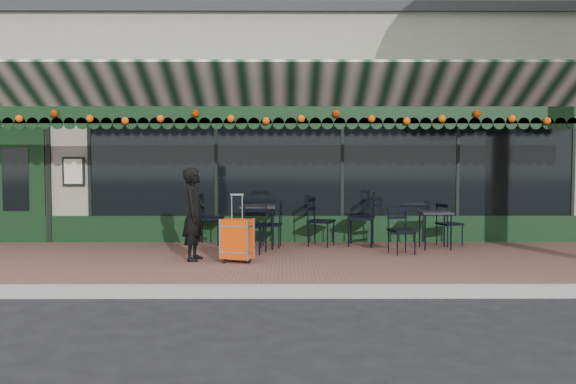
{
  "coord_description": "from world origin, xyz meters",
  "views": [
    {
      "loc": [
        0.32,
        -7.6,
        1.71
      ],
      "look_at": [
        0.36,
        1.6,
        1.23
      ],
      "focal_mm": 38.0,
      "sensor_mm": 36.0,
      "label": 1
    }
  ],
  "objects_px": {
    "suitcase": "(237,240)",
    "chair_a_front": "(402,231)",
    "chair_a_left": "(361,219)",
    "chair_b_left": "(271,225)",
    "woman": "(194,214)",
    "chair_b_right": "(321,222)",
    "chair_a_right": "(450,224)",
    "chair_solo": "(210,219)",
    "chair_b_front": "(252,226)",
    "cafe_table_b": "(258,210)",
    "cafe_table_a": "(435,215)"
  },
  "relations": [
    {
      "from": "chair_b_right",
      "to": "chair_b_left",
      "type": "bearing_deg",
      "value": 120.41
    },
    {
      "from": "chair_a_right",
      "to": "chair_b_front",
      "type": "distance_m",
      "value": 3.68
    },
    {
      "from": "chair_a_front",
      "to": "chair_b_front",
      "type": "bearing_deg",
      "value": 160.93
    },
    {
      "from": "chair_b_left",
      "to": "cafe_table_a",
      "type": "bearing_deg",
      "value": 91.03
    },
    {
      "from": "chair_b_left",
      "to": "chair_solo",
      "type": "bearing_deg",
      "value": -103.2
    },
    {
      "from": "chair_solo",
      "to": "suitcase",
      "type": "bearing_deg",
      "value": -155.52
    },
    {
      "from": "cafe_table_a",
      "to": "chair_solo",
      "type": "distance_m",
      "value": 4.09
    },
    {
      "from": "cafe_table_b",
      "to": "chair_b_front",
      "type": "distance_m",
      "value": 0.67
    },
    {
      "from": "cafe_table_b",
      "to": "chair_a_right",
      "type": "relative_size",
      "value": 0.97
    },
    {
      "from": "cafe_table_b",
      "to": "chair_a_right",
      "type": "height_order",
      "value": "chair_a_right"
    },
    {
      "from": "chair_a_left",
      "to": "chair_b_left",
      "type": "distance_m",
      "value": 1.65
    },
    {
      "from": "woman",
      "to": "chair_a_right",
      "type": "distance_m",
      "value": 4.72
    },
    {
      "from": "suitcase",
      "to": "chair_a_left",
      "type": "relative_size",
      "value": 1.05
    },
    {
      "from": "chair_b_front",
      "to": "cafe_table_b",
      "type": "bearing_deg",
      "value": 96.6
    },
    {
      "from": "chair_a_front",
      "to": "chair_b_right",
      "type": "bearing_deg",
      "value": 126.2
    },
    {
      "from": "suitcase",
      "to": "chair_a_right",
      "type": "distance_m",
      "value": 4.16
    },
    {
      "from": "woman",
      "to": "chair_a_front",
      "type": "distance_m",
      "value": 3.42
    },
    {
      "from": "chair_a_front",
      "to": "chair_b_left",
      "type": "xyz_separation_m",
      "value": [
        -2.19,
        0.83,
        0.0
      ]
    },
    {
      "from": "cafe_table_b",
      "to": "chair_b_front",
      "type": "xyz_separation_m",
      "value": [
        -0.08,
        -0.63,
        -0.22
      ]
    },
    {
      "from": "woman",
      "to": "chair_solo",
      "type": "relative_size",
      "value": 1.53
    },
    {
      "from": "woman",
      "to": "chair_b_left",
      "type": "relative_size",
      "value": 1.85
    },
    {
      "from": "cafe_table_a",
      "to": "chair_a_front",
      "type": "xyz_separation_m",
      "value": [
        -0.71,
        -0.63,
        -0.2
      ]
    },
    {
      "from": "suitcase",
      "to": "woman",
      "type": "bearing_deg",
      "value": -176.29
    },
    {
      "from": "woman",
      "to": "chair_a_right",
      "type": "xyz_separation_m",
      "value": [
        4.42,
        1.62,
        -0.33
      ]
    },
    {
      "from": "cafe_table_a",
      "to": "chair_a_right",
      "type": "height_order",
      "value": "chair_a_right"
    },
    {
      "from": "chair_b_left",
      "to": "chair_a_front",
      "type": "bearing_deg",
      "value": 74.3
    },
    {
      "from": "suitcase",
      "to": "chair_a_front",
      "type": "xyz_separation_m",
      "value": [
        2.67,
        0.8,
        0.04
      ]
    },
    {
      "from": "suitcase",
      "to": "chair_b_front",
      "type": "bearing_deg",
      "value": 98.97
    },
    {
      "from": "woman",
      "to": "chair_b_left",
      "type": "distance_m",
      "value": 1.87
    },
    {
      "from": "cafe_table_b",
      "to": "chair_a_left",
      "type": "distance_m",
      "value": 1.9
    },
    {
      "from": "chair_a_left",
      "to": "chair_a_right",
      "type": "xyz_separation_m",
      "value": [
        1.62,
        -0.0,
        -0.11
      ]
    },
    {
      "from": "cafe_table_b",
      "to": "chair_b_front",
      "type": "height_order",
      "value": "chair_b_front"
    },
    {
      "from": "woman",
      "to": "chair_b_left",
      "type": "xyz_separation_m",
      "value": [
        1.16,
        1.44,
        -0.33
      ]
    },
    {
      "from": "chair_b_right",
      "to": "chair_b_front",
      "type": "bearing_deg",
      "value": 147.15
    },
    {
      "from": "chair_a_right",
      "to": "chair_a_front",
      "type": "xyz_separation_m",
      "value": [
        -1.07,
        -1.01,
        -0.0
      ]
    },
    {
      "from": "woman",
      "to": "chair_b_front",
      "type": "bearing_deg",
      "value": -44.8
    },
    {
      "from": "woman",
      "to": "chair_b_right",
      "type": "relative_size",
      "value": 1.63
    },
    {
      "from": "chair_solo",
      "to": "chair_a_left",
      "type": "bearing_deg",
      "value": -87.85
    },
    {
      "from": "suitcase",
      "to": "chair_a_left",
      "type": "height_order",
      "value": "suitcase"
    },
    {
      "from": "cafe_table_b",
      "to": "chair_b_left",
      "type": "distance_m",
      "value": 0.38
    },
    {
      "from": "chair_a_right",
      "to": "chair_a_left",
      "type": "bearing_deg",
      "value": 68.01
    },
    {
      "from": "chair_a_left",
      "to": "woman",
      "type": "bearing_deg",
      "value": -48.46
    },
    {
      "from": "chair_b_front",
      "to": "chair_solo",
      "type": "distance_m",
      "value": 1.38
    },
    {
      "from": "chair_a_front",
      "to": "chair_b_left",
      "type": "bearing_deg",
      "value": 142.58
    },
    {
      "from": "chair_a_left",
      "to": "chair_b_front",
      "type": "xyz_separation_m",
      "value": [
        -1.94,
        -0.91,
        -0.03
      ]
    },
    {
      "from": "chair_b_right",
      "to": "woman",
      "type": "bearing_deg",
      "value": 148.98
    },
    {
      "from": "cafe_table_b",
      "to": "chair_solo",
      "type": "xyz_separation_m",
      "value": [
        -0.92,
        0.47,
        -0.21
      ]
    },
    {
      "from": "suitcase",
      "to": "chair_a_right",
      "type": "xyz_separation_m",
      "value": [
        3.74,
        1.81,
        0.04
      ]
    },
    {
      "from": "chair_a_right",
      "to": "chair_a_front",
      "type": "height_order",
      "value": "chair_a_right"
    },
    {
      "from": "chair_a_left",
      "to": "chair_a_front",
      "type": "xyz_separation_m",
      "value": [
        0.55,
        -1.01,
        -0.11
      ]
    }
  ]
}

